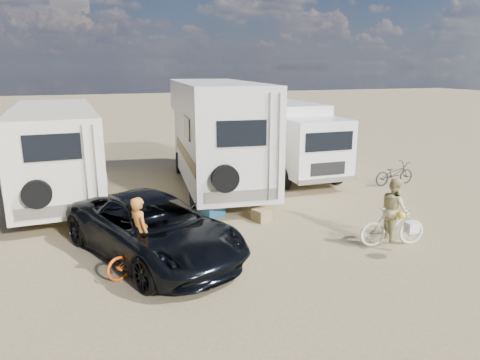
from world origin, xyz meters
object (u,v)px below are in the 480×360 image
object	(u,v)px
rv_main	(216,135)
rider_man	(140,240)
rv_left	(57,154)
box_truck	(291,141)
crate	(261,215)
dark_suv	(153,228)
rider_woman	(394,216)
bike_parked	(394,174)
cooler	(213,209)
bike_man	(141,255)
bike_woman	(393,226)

from	to	relation	value
rv_main	rider_man	world-z (taller)	rv_main
rv_left	box_truck	world-z (taller)	rv_left
crate	dark_suv	bearing A→B (deg)	-156.59
rv_left	crate	world-z (taller)	rv_left
rv_left	box_truck	bearing A→B (deg)	-0.62
rider_woman	bike_parked	distance (m)	6.28
box_truck	dark_suv	xyz separation A→B (m)	(-6.56, -6.22, -0.76)
rv_main	cooler	xyz separation A→B (m)	(-1.12, -3.36, -1.69)
rv_left	bike_parked	xyz separation A→B (m)	(11.94, -2.44, -1.09)
bike_man	rv_left	bearing A→B (deg)	-6.54
rv_main	bike_man	bearing A→B (deg)	-113.11
bike_parked	dark_suv	bearing A→B (deg)	108.22
crate	cooler	bearing A→B (deg)	146.41
bike_man	crate	distance (m)	4.37
dark_suv	box_truck	bearing A→B (deg)	20.86
dark_suv	rider_woman	world-z (taller)	rider_woman
rv_main	box_truck	distance (m)	3.42
bike_woman	rider_woman	xyz separation A→B (m)	(0.00, 0.00, 0.28)
box_truck	bike_man	bearing A→B (deg)	-134.03
box_truck	bike_parked	bearing A→B (deg)	-40.17
rv_left	crate	distance (m)	7.35
rv_left	bike_man	distance (m)	7.13
rv_main	bike_man	size ratio (longest dim) A/B	5.04
dark_suv	cooler	xyz separation A→B (m)	(2.11, 2.26, -0.47)
rider_man	bike_parked	distance (m)	10.96
bike_parked	cooler	world-z (taller)	bike_parked
rv_main	dark_suv	world-z (taller)	rv_main
dark_suv	bike_parked	world-z (taller)	dark_suv
bike_man	rider_woman	xyz separation A→B (m)	(6.13, -0.55, 0.36)
dark_suv	bike_woman	world-z (taller)	dark_suv
bike_parked	cooler	xyz separation A→B (m)	(-7.55, -1.28, -0.20)
cooler	box_truck	bearing A→B (deg)	19.44
box_truck	rider_man	bearing A→B (deg)	-134.03
cooler	crate	xyz separation A→B (m)	(1.23, -0.82, -0.07)
dark_suv	rider_man	bearing A→B (deg)	-139.12
box_truck	cooler	size ratio (longest dim) A/B	9.95
bike_man	bike_woman	world-z (taller)	bike_woman
rv_main	crate	bearing A→B (deg)	-82.13
bike_woman	cooler	bearing A→B (deg)	55.71
dark_suv	bike_woman	size ratio (longest dim) A/B	3.05
box_truck	bike_woman	world-z (taller)	box_truck
box_truck	bike_parked	distance (m)	4.22
rv_main	bike_woman	xyz separation A→B (m)	(2.51, -6.98, -1.43)
rv_left	rider_man	bearing A→B (deg)	-76.67
box_truck	rider_woman	size ratio (longest dim) A/B	3.87
rv_left	bike_man	bearing A→B (deg)	-76.67
rv_main	bike_woman	distance (m)	7.55
rv_left	bike_man	world-z (taller)	rv_left
box_truck	bike_woman	distance (m)	7.68
dark_suv	crate	size ratio (longest dim) A/B	11.69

